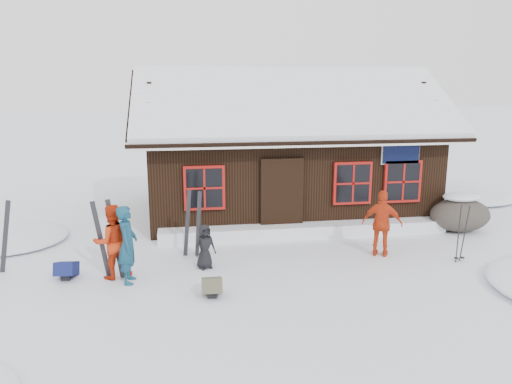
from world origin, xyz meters
TOP-DOWN VIEW (x-y plane):
  - ground at (0.00, 0.00)m, footprint 120.00×120.00m
  - mountain_hut at (1.50, 4.98)m, footprint 8.90×6.09m
  - snow_drift at (1.50, 2.25)m, footprint 7.60×0.60m
  - snow_mounds at (1.65, 1.86)m, footprint 20.60×13.20m
  - skier_teal at (-2.78, -0.15)m, footprint 0.41×0.60m
  - skier_orange_left at (-3.11, 0.15)m, footprint 0.91×0.81m
  - skier_orange_right at (2.88, 0.57)m, footprint 0.98×0.76m
  - skier_crouched at (-1.22, 0.39)m, footprint 0.56×0.48m
  - boulder at (5.75, 2.10)m, footprint 1.63×1.22m
  - ski_pair_mid at (-3.19, 0.15)m, footprint 0.60×0.15m
  - ski_pair_right at (-1.44, 1.22)m, footprint 0.47×0.20m
  - ski_poles at (4.50, -0.06)m, footprint 0.24×0.12m
  - backpack_blue at (-4.08, 0.25)m, footprint 0.43×0.55m
  - backpack_olive at (-1.16, -1.05)m, footprint 0.40×0.52m

SIDE VIEW (x-z plane):
  - ground at x=0.00m, z-range 0.00..0.00m
  - snow_mounds at x=1.65m, z-range -0.24..0.24m
  - backpack_olive at x=-1.16m, z-range 0.00..0.28m
  - backpack_blue at x=-4.08m, z-range 0.00..0.28m
  - snow_drift at x=1.50m, z-range 0.00..0.35m
  - boulder at x=5.75m, z-range 0.01..0.96m
  - skier_crouched at x=-1.22m, z-range 0.00..0.98m
  - ski_poles at x=4.50m, z-range -0.04..1.31m
  - ski_pair_right at x=-1.44m, z-range -0.05..1.56m
  - skier_orange_right at x=2.88m, z-range 0.00..1.56m
  - skier_orange_left at x=-3.11m, z-range 0.00..1.56m
  - skier_teal at x=-2.78m, z-range 0.00..1.60m
  - ski_pair_mid at x=-3.19m, z-range -0.05..1.67m
  - mountain_hut at x=1.50m, z-range -0.63..3.79m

